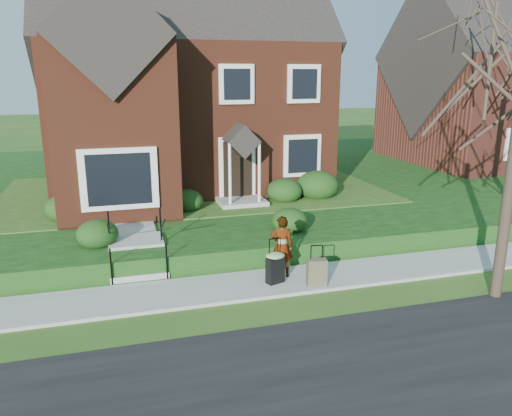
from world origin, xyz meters
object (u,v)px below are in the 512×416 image
object	(u,v)px
woman	(282,246)
front_steps	(137,252)
suitcase_black	(275,266)
suitcase_olive	(317,272)

from	to	relation	value
woman	front_steps	bearing A→B (deg)	-6.90
front_steps	suitcase_black	world-z (taller)	front_steps
woman	suitcase_black	xyz separation A→B (m)	(-0.28, -0.36, -0.34)
suitcase_black	woman	bearing A→B (deg)	33.34
front_steps	woman	size ratio (longest dim) A/B	1.31
front_steps	suitcase_olive	size ratio (longest dim) A/B	2.05
front_steps	suitcase_olive	distance (m)	4.65
woman	suitcase_black	world-z (taller)	woman
front_steps	suitcase_black	xyz separation A→B (m)	(3.10, -1.95, 0.03)
suitcase_black	front_steps	bearing A→B (deg)	129.15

